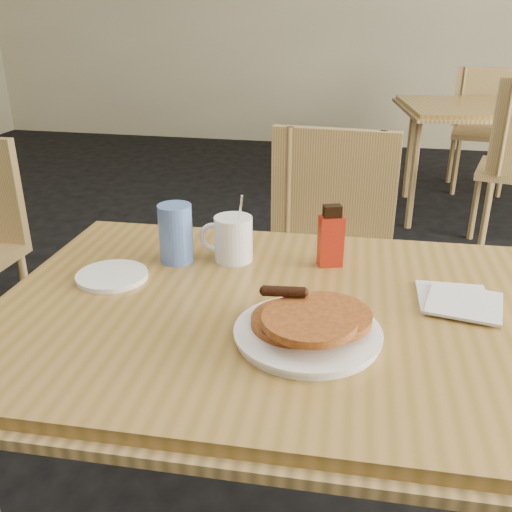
{
  "coord_description": "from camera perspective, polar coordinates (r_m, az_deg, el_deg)",
  "views": [
    {
      "loc": [
        0.19,
        -1.02,
        1.31
      ],
      "look_at": [
        -0.03,
        0.03,
        0.85
      ],
      "focal_mm": 40.0,
      "sensor_mm": 36.0,
      "label": 1
    }
  ],
  "objects": [
    {
      "name": "pancake_plate",
      "position": [
        1.06,
        5.27,
        -7.08
      ],
      "size": [
        0.27,
        0.27,
        0.08
      ],
      "rotation": [
        0.0,
        0.0,
        -0.32
      ],
      "color": "white",
      "rests_on": "main_table"
    },
    {
      "name": "coffee_mug",
      "position": [
        1.37,
        -2.41,
        1.82
      ],
      "size": [
        0.13,
        0.09,
        0.17
      ],
      "rotation": [
        0.0,
        0.0,
        0.07
      ],
      "color": "white",
      "rests_on": "main_table"
    },
    {
      "name": "syrup_bottle",
      "position": [
        1.34,
        7.5,
        1.8
      ],
      "size": [
        0.06,
        0.05,
        0.15
      ],
      "rotation": [
        0.0,
        0.0,
        0.33
      ],
      "color": "maroon",
      "rests_on": "main_table"
    },
    {
      "name": "side_saucer",
      "position": [
        1.33,
        -14.21,
        -1.94
      ],
      "size": [
        0.2,
        0.2,
        0.01
      ],
      "primitive_type": "cylinder",
      "rotation": [
        0.0,
        0.0,
        0.28
      ],
      "color": "white",
      "rests_on": "main_table"
    },
    {
      "name": "blue_tumbler",
      "position": [
        1.37,
        -8.03,
        2.26
      ],
      "size": [
        0.09,
        0.09,
        0.14
      ],
      "primitive_type": "cylinder",
      "rotation": [
        0.0,
        0.0,
        -0.16
      ],
      "color": "#5073BD",
      "rests_on": "main_table"
    },
    {
      "name": "chair_neighbor_far",
      "position": [
        4.82,
        21.54,
        12.69
      ],
      "size": [
        0.46,
        0.47,
        0.9
      ],
      "rotation": [
        0.0,
        0.0,
        -0.15
      ],
      "color": "tan",
      "rests_on": "floor"
    },
    {
      "name": "napkin_stack",
      "position": [
        1.25,
        19.63,
        -4.25
      ],
      "size": [
        0.18,
        0.19,
        0.01
      ],
      "rotation": [
        0.0,
        0.0,
        0.03
      ],
      "color": "silver",
      "rests_on": "main_table"
    },
    {
      "name": "chair_main_far",
      "position": [
        1.95,
        7.19,
        0.84
      ],
      "size": [
        0.46,
        0.46,
        0.95
      ],
      "rotation": [
        0.0,
        0.0,
        -0.07
      ],
      "color": "tan",
      "rests_on": "floor"
    },
    {
      "name": "neighbor_table",
      "position": [
        4.07,
        23.69,
        13.11
      ],
      "size": [
        1.41,
        1.06,
        0.75
      ],
      "rotation": [
        0.0,
        0.0,
        0.15
      ],
      "color": "olive",
      "rests_on": "floor"
    },
    {
      "name": "main_table",
      "position": [
        1.19,
        4.07,
        -6.85
      ],
      "size": [
        1.32,
        0.92,
        0.75
      ],
      "rotation": [
        0.0,
        0.0,
        0.04
      ],
      "color": "olive",
      "rests_on": "floor"
    }
  ]
}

